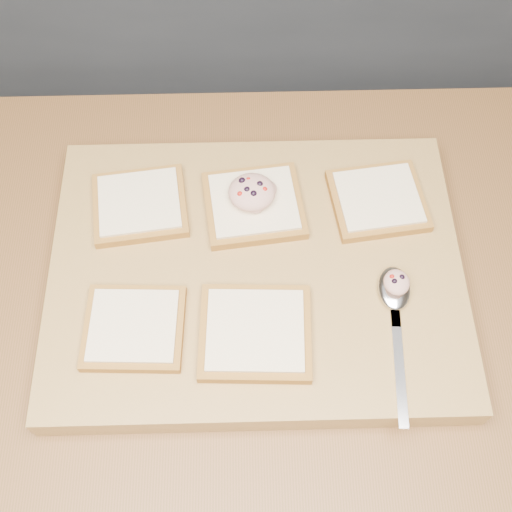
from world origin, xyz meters
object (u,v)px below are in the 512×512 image
at_px(bread_far_center, 254,205).
at_px(spoon, 395,299).
at_px(tuna_salad_dollop, 252,192).
at_px(cutting_board, 256,273).

distance_m(bread_far_center, spoon, 0.22).
height_order(tuna_salad_dollop, spoon, tuna_salad_dollop).
xyz_separation_m(bread_far_center, spoon, (0.17, -0.14, -0.00)).
bearing_deg(spoon, cutting_board, 161.97).
height_order(cutting_board, tuna_salad_dollop, tuna_salad_dollop).
relative_size(cutting_board, tuna_salad_dollop, 8.51).
height_order(bread_far_center, tuna_salad_dollop, tuna_salad_dollop).
bearing_deg(spoon, tuna_salad_dollop, 139.83).
relative_size(tuna_salad_dollop, spoon, 0.30).
relative_size(bread_far_center, tuna_salad_dollop, 2.27).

